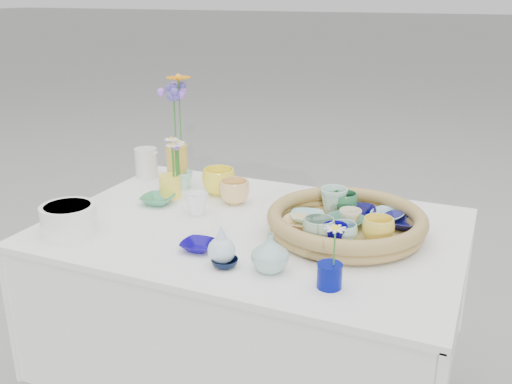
% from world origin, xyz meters
% --- Properties ---
extents(wicker_tray, '(0.47, 0.47, 0.08)m').
position_xyz_m(wicker_tray, '(0.28, 0.05, 0.80)').
color(wicker_tray, olive).
rests_on(wicker_tray, display_table).
extents(tray_ceramic_0, '(0.14, 0.14, 0.03)m').
position_xyz_m(tray_ceramic_0, '(0.29, 0.16, 0.80)').
color(tray_ceramic_0, '#00003B').
rests_on(tray_ceramic_0, wicker_tray).
extents(tray_ceramic_1, '(0.13, 0.13, 0.03)m').
position_xyz_m(tray_ceramic_1, '(0.43, 0.13, 0.80)').
color(tray_ceramic_1, '#0F0F55').
rests_on(tray_ceramic_1, wicker_tray).
extents(tray_ceramic_2, '(0.10, 0.10, 0.07)m').
position_xyz_m(tray_ceramic_2, '(0.39, -0.00, 0.82)').
color(tray_ceramic_2, '#F5D74A').
rests_on(tray_ceramic_2, wicker_tray).
extents(tray_ceramic_3, '(0.15, 0.15, 0.03)m').
position_xyz_m(tray_ceramic_3, '(0.27, 0.06, 0.80)').
color(tray_ceramic_3, '#448567').
rests_on(tray_ceramic_3, wicker_tray).
extents(tray_ceramic_4, '(0.11, 0.11, 0.07)m').
position_xyz_m(tray_ceramic_4, '(0.23, -0.08, 0.82)').
color(tray_ceramic_4, '#93B89C').
rests_on(tray_ceramic_4, wicker_tray).
extents(tray_ceramic_5, '(0.13, 0.13, 0.03)m').
position_xyz_m(tray_ceramic_5, '(0.15, 0.06, 0.80)').
color(tray_ceramic_5, '#94D8D0').
rests_on(tray_ceramic_5, wicker_tray).
extents(tray_ceramic_6, '(0.11, 0.11, 0.08)m').
position_xyz_m(tray_ceramic_6, '(0.21, 0.17, 0.82)').
color(tray_ceramic_6, '#AFDAC6').
rests_on(tray_ceramic_6, wicker_tray).
extents(tray_ceramic_7, '(0.08, 0.08, 0.06)m').
position_xyz_m(tray_ceramic_7, '(0.29, 0.05, 0.81)').
color(tray_ceramic_7, beige).
rests_on(tray_ceramic_7, wicker_tray).
extents(tray_ceramic_8, '(0.12, 0.12, 0.02)m').
position_xyz_m(tray_ceramic_8, '(0.38, 0.18, 0.80)').
color(tray_ceramic_8, '#95C2DD').
rests_on(tray_ceramic_8, wicker_tray).
extents(tray_ceramic_9, '(0.07, 0.07, 0.06)m').
position_xyz_m(tray_ceramic_9, '(0.28, -0.08, 0.82)').
color(tray_ceramic_9, '#060071').
rests_on(tray_ceramic_9, wicker_tray).
extents(tray_ceramic_10, '(0.11, 0.11, 0.03)m').
position_xyz_m(tray_ceramic_10, '(0.15, 0.01, 0.80)').
color(tray_ceramic_10, '#E4B473').
rests_on(tray_ceramic_10, wicker_tray).
extents(tray_ceramic_11, '(0.10, 0.10, 0.06)m').
position_xyz_m(tray_ceramic_11, '(0.30, -0.06, 0.81)').
color(tray_ceramic_11, '#AAE5D8').
rests_on(tray_ceramic_11, wicker_tray).
extents(tray_ceramic_12, '(0.10, 0.10, 0.07)m').
position_xyz_m(tray_ceramic_12, '(0.24, 0.18, 0.82)').
color(tray_ceramic_12, '#2E7645').
rests_on(tray_ceramic_12, wicker_tray).
extents(loose_ceramic_0, '(0.13, 0.13, 0.09)m').
position_xyz_m(loose_ceramic_0, '(-0.23, 0.22, 0.81)').
color(loose_ceramic_0, yellow).
rests_on(loose_ceramic_0, display_table).
extents(loose_ceramic_1, '(0.12, 0.12, 0.08)m').
position_xyz_m(loose_ceramic_1, '(-0.14, 0.16, 0.81)').
color(loose_ceramic_1, '#F0C073').
rests_on(loose_ceramic_1, display_table).
extents(loose_ceramic_2, '(0.12, 0.12, 0.03)m').
position_xyz_m(loose_ceramic_2, '(-0.38, 0.05, 0.78)').
color(loose_ceramic_2, '#3F9165').
rests_on(loose_ceramic_2, display_table).
extents(loose_ceramic_3, '(0.09, 0.09, 0.07)m').
position_xyz_m(loose_ceramic_3, '(-0.21, 0.02, 0.80)').
color(loose_ceramic_3, white).
rests_on(loose_ceramic_3, display_table).
extents(loose_ceramic_4, '(0.10, 0.10, 0.02)m').
position_xyz_m(loose_ceramic_4, '(-0.07, -0.22, 0.78)').
color(loose_ceramic_4, '#0B0077').
rests_on(loose_ceramic_4, display_table).
extents(loose_ceramic_5, '(0.07, 0.07, 0.06)m').
position_xyz_m(loose_ceramic_5, '(-0.38, 0.23, 0.80)').
color(loose_ceramic_5, '#9BDBD5').
rests_on(loose_ceramic_5, display_table).
extents(loose_ceramic_6, '(0.09, 0.09, 0.02)m').
position_xyz_m(loose_ceramic_6, '(0.04, -0.28, 0.78)').
color(loose_ceramic_6, black).
rests_on(loose_ceramic_6, display_table).
extents(fluted_bowl, '(0.22, 0.22, 0.09)m').
position_xyz_m(fluted_bowl, '(-0.49, -0.27, 0.81)').
color(fluted_bowl, white).
rests_on(fluted_bowl, display_table).
extents(bud_vase_paleblue, '(0.10, 0.10, 0.12)m').
position_xyz_m(bud_vase_paleblue, '(0.03, -0.27, 0.82)').
color(bud_vase_paleblue, silver).
rests_on(bud_vase_paleblue, display_table).
extents(bud_vase_seafoam, '(0.12, 0.12, 0.10)m').
position_xyz_m(bud_vase_seafoam, '(0.16, -0.26, 0.82)').
color(bud_vase_seafoam, '#94C0B5').
rests_on(bud_vase_seafoam, display_table).
extents(bud_vase_cobalt, '(0.08, 0.08, 0.06)m').
position_xyz_m(bud_vase_cobalt, '(0.33, -0.28, 0.80)').
color(bud_vase_cobalt, '#000974').
rests_on(bud_vase_cobalt, display_table).
extents(single_daisy, '(0.06, 0.06, 0.11)m').
position_xyz_m(single_daisy, '(0.34, -0.28, 0.88)').
color(single_daisy, white).
rests_on(single_daisy, bud_vase_cobalt).
extents(tall_vase_yellow, '(0.09, 0.09, 0.15)m').
position_xyz_m(tall_vase_yellow, '(-0.43, 0.26, 0.84)').
color(tall_vase_yellow, gold).
rests_on(tall_vase_yellow, display_table).
extents(gerbera, '(0.11, 0.11, 0.27)m').
position_xyz_m(gerbera, '(-0.41, 0.28, 1.04)').
color(gerbera, orange).
rests_on(gerbera, tall_vase_yellow).
extents(hydrangea, '(0.08, 0.08, 0.27)m').
position_xyz_m(hydrangea, '(-0.44, 0.27, 1.01)').
color(hydrangea, '#5043AE').
rests_on(hydrangea, tall_vase_yellow).
extents(white_pitcher, '(0.12, 0.09, 0.11)m').
position_xyz_m(white_pitcher, '(-0.58, 0.28, 0.82)').
color(white_pitcher, silver).
rests_on(white_pitcher, display_table).
extents(daisy_cup, '(0.08, 0.08, 0.08)m').
position_xyz_m(daisy_cup, '(-0.37, 0.12, 0.81)').
color(daisy_cup, yellow).
rests_on(daisy_cup, display_table).
extents(daisy_posy, '(0.10, 0.10, 0.15)m').
position_xyz_m(daisy_posy, '(-0.36, 0.13, 0.92)').
color(daisy_posy, white).
rests_on(daisy_posy, daisy_cup).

